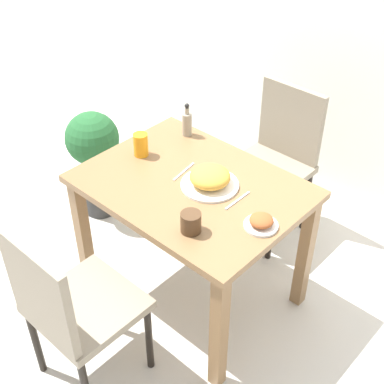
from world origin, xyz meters
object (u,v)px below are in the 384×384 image
at_px(juice_glass, 141,145).
at_px(potted_plant_left, 94,153).
at_px(chair_near, 69,305).
at_px(chair_far, 277,155).
at_px(side_plate, 261,222).
at_px(sauce_bottle, 187,123).
at_px(food_plate, 210,179).
at_px(drink_cup, 191,222).

xyz_separation_m(juice_glass, potted_plant_left, (-0.56, 0.11, -0.35)).
height_order(chair_near, chair_far, same).
distance_m(chair_near, side_plate, 0.86).
bearing_deg(side_plate, chair_far, 119.92).
height_order(side_plate, sauce_bottle, sauce_bottle).
distance_m(food_plate, side_plate, 0.35).
xyz_separation_m(drink_cup, juice_glass, (-0.57, 0.25, 0.01)).
bearing_deg(potted_plant_left, drink_cup, -17.74).
bearing_deg(sauce_bottle, juice_glass, -97.31).
distance_m(food_plate, potted_plant_left, 1.04).
xyz_separation_m(side_plate, sauce_bottle, (-0.73, 0.33, 0.05)).
bearing_deg(chair_far, drink_cup, -75.92).
height_order(chair_far, juice_glass, chair_far).
distance_m(chair_near, potted_plant_left, 1.25).
distance_m(chair_near, sauce_bottle, 1.12).
xyz_separation_m(chair_far, juice_glass, (-0.32, -0.74, 0.28)).
relative_size(chair_far, drink_cup, 9.93).
height_order(drink_cup, sauce_bottle, sauce_bottle).
xyz_separation_m(side_plate, potted_plant_left, (-1.33, 0.14, -0.31)).
height_order(drink_cup, juice_glass, juice_glass).
distance_m(side_plate, juice_glass, 0.77).
bearing_deg(side_plate, potted_plant_left, 173.84).
distance_m(side_plate, potted_plant_left, 1.37).
bearing_deg(food_plate, potted_plant_left, 175.72).
relative_size(chair_near, juice_glass, 7.59).
bearing_deg(drink_cup, sauce_bottle, 134.22).
distance_m(drink_cup, potted_plant_left, 1.23).
bearing_deg(potted_plant_left, chair_far, 35.91).
bearing_deg(potted_plant_left, juice_glass, -11.02).
xyz_separation_m(juice_glass, sauce_bottle, (0.04, 0.29, 0.01)).
xyz_separation_m(food_plate, sauce_bottle, (-0.39, 0.26, 0.03)).
xyz_separation_m(chair_near, drink_cup, (0.22, 0.49, 0.26)).
bearing_deg(side_plate, sauce_bottle, 155.75).
height_order(side_plate, juice_glass, juice_glass).
xyz_separation_m(food_plate, drink_cup, (0.15, -0.29, 0.00)).
bearing_deg(food_plate, sauce_bottle, 146.05).
relative_size(chair_far, food_plate, 3.33).
xyz_separation_m(chair_near, potted_plant_left, (-0.90, 0.85, -0.07)).
distance_m(chair_near, drink_cup, 0.60).
height_order(drink_cup, potted_plant_left, drink_cup).
bearing_deg(juice_glass, food_plate, 4.75).
distance_m(chair_far, potted_plant_left, 1.09).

